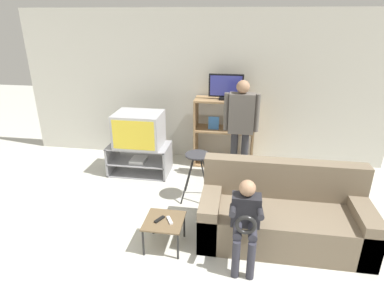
{
  "coord_description": "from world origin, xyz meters",
  "views": [
    {
      "loc": [
        0.73,
        -1.92,
        2.49
      ],
      "look_at": [
        0.11,
        1.96,
        0.9
      ],
      "focal_mm": 30.0,
      "sensor_mm": 36.0,
      "label": 1
    }
  ],
  "objects_px": {
    "media_shelf": "(224,132)",
    "person_standing_adult": "(241,122)",
    "snack_table": "(164,223)",
    "person_seated_child": "(246,218)",
    "folding_stool": "(197,163)",
    "television_flat": "(226,88)",
    "remote_control_white": "(170,220)",
    "remote_control_black": "(159,219)",
    "television_main": "(139,129)",
    "couch": "(282,216)",
    "tv_stand": "(140,159)"
  },
  "relations": [
    {
      "from": "media_shelf",
      "to": "person_standing_adult",
      "type": "relative_size",
      "value": 0.74
    },
    {
      "from": "snack_table",
      "to": "person_seated_child",
      "type": "relative_size",
      "value": 0.46
    },
    {
      "from": "folding_stool",
      "to": "television_flat",
      "type": "bearing_deg",
      "value": 76.61
    },
    {
      "from": "remote_control_white",
      "to": "person_standing_adult",
      "type": "relative_size",
      "value": 0.09
    },
    {
      "from": "snack_table",
      "to": "remote_control_black",
      "type": "bearing_deg",
      "value": -173.52
    },
    {
      "from": "television_main",
      "to": "snack_table",
      "type": "xyz_separation_m",
      "value": [
        0.83,
        -1.76,
        -0.46
      ]
    },
    {
      "from": "couch",
      "to": "snack_table",
      "type": "bearing_deg",
      "value": -164.96
    },
    {
      "from": "television_flat",
      "to": "remote_control_white",
      "type": "distance_m",
      "value": 2.56
    },
    {
      "from": "tv_stand",
      "to": "remote_control_black",
      "type": "xyz_separation_m",
      "value": [
        0.8,
        -1.77,
        0.11
      ]
    },
    {
      "from": "tv_stand",
      "to": "person_standing_adult",
      "type": "distance_m",
      "value": 1.79
    },
    {
      "from": "television_main",
      "to": "remote_control_black",
      "type": "height_order",
      "value": "television_main"
    },
    {
      "from": "media_shelf",
      "to": "snack_table",
      "type": "distance_m",
      "value": 2.38
    },
    {
      "from": "tv_stand",
      "to": "snack_table",
      "type": "relative_size",
      "value": 2.28
    },
    {
      "from": "television_main",
      "to": "media_shelf",
      "type": "bearing_deg",
      "value": 22.2
    },
    {
      "from": "television_main",
      "to": "television_flat",
      "type": "bearing_deg",
      "value": 21.65
    },
    {
      "from": "folding_stool",
      "to": "snack_table",
      "type": "relative_size",
      "value": 1.63
    },
    {
      "from": "couch",
      "to": "tv_stand",
      "type": "bearing_deg",
      "value": 147.25
    },
    {
      "from": "television_main",
      "to": "person_standing_adult",
      "type": "xyz_separation_m",
      "value": [
        1.62,
        0.0,
        0.21
      ]
    },
    {
      "from": "media_shelf",
      "to": "remote_control_black",
      "type": "distance_m",
      "value": 2.39
    },
    {
      "from": "tv_stand",
      "to": "television_flat",
      "type": "relative_size",
      "value": 1.75
    },
    {
      "from": "media_shelf",
      "to": "remote_control_white",
      "type": "xyz_separation_m",
      "value": [
        -0.44,
        -2.31,
        -0.25
      ]
    },
    {
      "from": "television_flat",
      "to": "person_seated_child",
      "type": "bearing_deg",
      "value": -81.17
    },
    {
      "from": "tv_stand",
      "to": "folding_stool",
      "type": "xyz_separation_m",
      "value": [
        1.07,
        -0.69,
        0.32
      ]
    },
    {
      "from": "couch",
      "to": "person_seated_child",
      "type": "xyz_separation_m",
      "value": [
        -0.44,
        -0.49,
        0.27
      ]
    },
    {
      "from": "folding_stool",
      "to": "remote_control_white",
      "type": "height_order",
      "value": "folding_stool"
    },
    {
      "from": "remote_control_black",
      "to": "person_seated_child",
      "type": "distance_m",
      "value": 0.97
    },
    {
      "from": "television_main",
      "to": "folding_stool",
      "type": "xyz_separation_m",
      "value": [
        1.05,
        -0.69,
        -0.21
      ]
    },
    {
      "from": "remote_control_black",
      "to": "couch",
      "type": "height_order",
      "value": "couch"
    },
    {
      "from": "folding_stool",
      "to": "person_seated_child",
      "type": "distance_m",
      "value": 1.38
    },
    {
      "from": "couch",
      "to": "remote_control_black",
      "type": "bearing_deg",
      "value": -165.27
    },
    {
      "from": "person_standing_adult",
      "to": "media_shelf",
      "type": "bearing_deg",
      "value": 117.3
    },
    {
      "from": "remote_control_white",
      "to": "person_standing_adult",
      "type": "xyz_separation_m",
      "value": [
        0.72,
        1.77,
        0.62
      ]
    },
    {
      "from": "tv_stand",
      "to": "person_standing_adult",
      "type": "height_order",
      "value": "person_standing_adult"
    },
    {
      "from": "couch",
      "to": "person_standing_adult",
      "type": "bearing_deg",
      "value": 111.09
    },
    {
      "from": "remote_control_black",
      "to": "remote_control_white",
      "type": "height_order",
      "value": "same"
    },
    {
      "from": "remote_control_white",
      "to": "media_shelf",
      "type": "bearing_deg",
      "value": 50.07
    },
    {
      "from": "television_flat",
      "to": "couch",
      "type": "xyz_separation_m",
      "value": [
        0.82,
        -1.94,
        -1.08
      ]
    },
    {
      "from": "folding_stool",
      "to": "couch",
      "type": "relative_size",
      "value": 0.37
    },
    {
      "from": "folding_stool",
      "to": "couch",
      "type": "xyz_separation_m",
      "value": [
        1.11,
        -0.72,
        -0.26
      ]
    },
    {
      "from": "television_main",
      "to": "couch",
      "type": "bearing_deg",
      "value": -33.01
    },
    {
      "from": "television_flat",
      "to": "person_standing_adult",
      "type": "xyz_separation_m",
      "value": [
        0.28,
        -0.53,
        -0.4
      ]
    },
    {
      "from": "person_standing_adult",
      "to": "person_seated_child",
      "type": "height_order",
      "value": "person_standing_adult"
    },
    {
      "from": "person_seated_child",
      "to": "television_main",
      "type": "bearing_deg",
      "value": 132.28
    },
    {
      "from": "snack_table",
      "to": "person_standing_adult",
      "type": "distance_m",
      "value": 2.05
    },
    {
      "from": "person_seated_child",
      "to": "folding_stool",
      "type": "bearing_deg",
      "value": 119.0
    },
    {
      "from": "television_main",
      "to": "person_seated_child",
      "type": "height_order",
      "value": "television_main"
    },
    {
      "from": "remote_control_white",
      "to": "person_seated_child",
      "type": "distance_m",
      "value": 0.86
    },
    {
      "from": "television_main",
      "to": "media_shelf",
      "type": "height_order",
      "value": "media_shelf"
    },
    {
      "from": "remote_control_black",
      "to": "media_shelf",
      "type": "bearing_deg",
      "value": 105.95
    },
    {
      "from": "remote_control_white",
      "to": "person_seated_child",
      "type": "relative_size",
      "value": 0.15
    }
  ]
}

